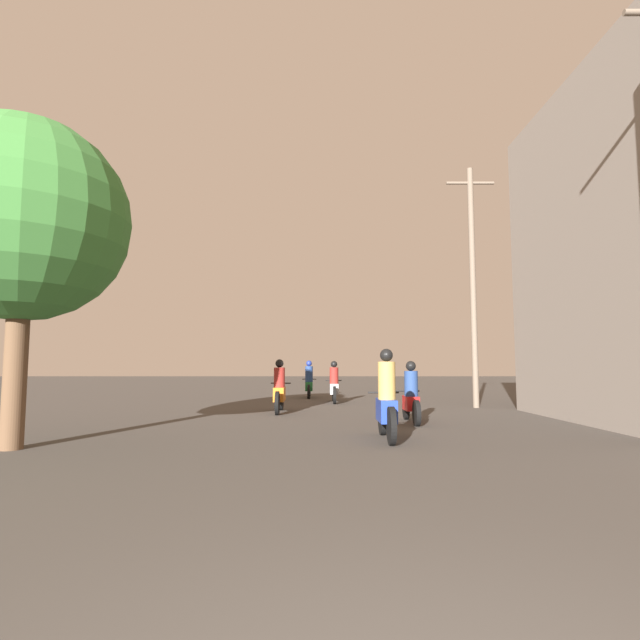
{
  "coord_description": "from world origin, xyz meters",
  "views": [
    {
      "loc": [
        -0.49,
        -1.35,
        1.37
      ],
      "look_at": [
        -0.54,
        16.65,
        3.0
      ],
      "focal_mm": 28.0,
      "sensor_mm": 36.0,
      "label": 1
    }
  ],
  "objects_px": {
    "motorcycle_red": "(412,397)",
    "motorcycle_green": "(311,383)",
    "motorcycle_silver": "(335,386)",
    "street_tree": "(26,221)",
    "motorcycle_blue": "(388,404)",
    "utility_pole_far": "(474,280)",
    "motorcycle_orange": "(281,391)"
  },
  "relations": [
    {
      "from": "motorcycle_red",
      "to": "street_tree",
      "type": "bearing_deg",
      "value": -153.82
    },
    {
      "from": "motorcycle_blue",
      "to": "motorcycle_orange",
      "type": "distance_m",
      "value": 5.83
    },
    {
      "from": "motorcycle_silver",
      "to": "motorcycle_orange",
      "type": "bearing_deg",
      "value": -120.19
    },
    {
      "from": "motorcycle_green",
      "to": "utility_pole_far",
      "type": "height_order",
      "value": "utility_pole_far"
    },
    {
      "from": "motorcycle_orange",
      "to": "motorcycle_green",
      "type": "relative_size",
      "value": 1.09
    },
    {
      "from": "motorcycle_silver",
      "to": "utility_pole_far",
      "type": "distance_m",
      "value": 6.17
    },
    {
      "from": "street_tree",
      "to": "motorcycle_red",
      "type": "bearing_deg",
      "value": 27.61
    },
    {
      "from": "utility_pole_far",
      "to": "street_tree",
      "type": "relative_size",
      "value": 1.43
    },
    {
      "from": "motorcycle_blue",
      "to": "motorcycle_orange",
      "type": "bearing_deg",
      "value": 116.7
    },
    {
      "from": "motorcycle_orange",
      "to": "motorcycle_blue",
      "type": "bearing_deg",
      "value": -72.64
    },
    {
      "from": "motorcycle_blue",
      "to": "utility_pole_far",
      "type": "xyz_separation_m",
      "value": [
        3.82,
        6.97,
        3.49
      ]
    },
    {
      "from": "motorcycle_red",
      "to": "motorcycle_orange",
      "type": "distance_m",
      "value": 4.23
    },
    {
      "from": "motorcycle_red",
      "to": "motorcycle_orange",
      "type": "height_order",
      "value": "motorcycle_orange"
    },
    {
      "from": "motorcycle_red",
      "to": "motorcycle_green",
      "type": "bearing_deg",
      "value": 104.7
    },
    {
      "from": "motorcycle_blue",
      "to": "street_tree",
      "type": "relative_size",
      "value": 0.35
    },
    {
      "from": "street_tree",
      "to": "motorcycle_green",
      "type": "bearing_deg",
      "value": 70.5
    },
    {
      "from": "motorcycle_red",
      "to": "motorcycle_blue",
      "type": "bearing_deg",
      "value": -110.54
    },
    {
      "from": "motorcycle_orange",
      "to": "motorcycle_silver",
      "type": "height_order",
      "value": "motorcycle_orange"
    },
    {
      "from": "motorcycle_blue",
      "to": "motorcycle_silver",
      "type": "height_order",
      "value": "motorcycle_blue"
    },
    {
      "from": "motorcycle_red",
      "to": "utility_pole_far",
      "type": "distance_m",
      "value": 6.22
    },
    {
      "from": "motorcycle_orange",
      "to": "utility_pole_far",
      "type": "distance_m",
      "value": 7.36
    },
    {
      "from": "motorcycle_orange",
      "to": "utility_pole_far",
      "type": "xyz_separation_m",
      "value": [
        6.23,
        1.66,
        3.54
      ]
    },
    {
      "from": "motorcycle_red",
      "to": "motorcycle_silver",
      "type": "relative_size",
      "value": 0.94
    },
    {
      "from": "motorcycle_silver",
      "to": "street_tree",
      "type": "distance_m",
      "value": 12.07
    },
    {
      "from": "motorcycle_green",
      "to": "motorcycle_blue",
      "type": "bearing_deg",
      "value": -89.04
    },
    {
      "from": "motorcycle_red",
      "to": "motorcycle_green",
      "type": "relative_size",
      "value": 1.02
    },
    {
      "from": "motorcycle_green",
      "to": "utility_pole_far",
      "type": "xyz_separation_m",
      "value": [
        5.52,
        -4.92,
        3.53
      ]
    },
    {
      "from": "motorcycle_silver",
      "to": "motorcycle_green",
      "type": "bearing_deg",
      "value": 103.4
    },
    {
      "from": "street_tree",
      "to": "motorcycle_blue",
      "type": "bearing_deg",
      "value": 9.38
    },
    {
      "from": "motorcycle_red",
      "to": "street_tree",
      "type": "height_order",
      "value": "street_tree"
    },
    {
      "from": "utility_pole_far",
      "to": "motorcycle_green",
      "type": "bearing_deg",
      "value": 138.27
    },
    {
      "from": "motorcycle_silver",
      "to": "street_tree",
      "type": "relative_size",
      "value": 0.38
    }
  ]
}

